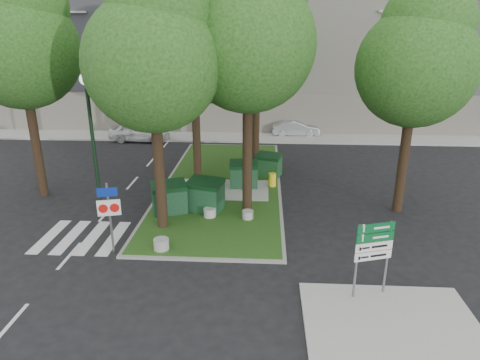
# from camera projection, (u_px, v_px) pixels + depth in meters

# --- Properties ---
(ground) EXTENTS (120.00, 120.00, 0.00)m
(ground) POSITION_uv_depth(u_px,v_px,m) (188.00, 259.00, 15.83)
(ground) COLOR black
(ground) RESTS_ON ground
(median_island) EXTENTS (6.00, 16.00, 0.12)m
(median_island) POSITION_uv_depth(u_px,v_px,m) (222.00, 184.00, 23.30)
(median_island) COLOR #1B4213
(median_island) RESTS_ON ground
(median_kerb) EXTENTS (6.30, 16.30, 0.10)m
(median_kerb) POSITION_uv_depth(u_px,v_px,m) (222.00, 184.00, 23.31)
(median_kerb) COLOR gray
(median_kerb) RESTS_ON ground
(sidewalk_corner) EXTENTS (5.00, 4.00, 0.12)m
(sidewalk_corner) POSITION_uv_depth(u_px,v_px,m) (393.00, 327.00, 12.16)
(sidewalk_corner) COLOR #999993
(sidewalk_corner) RESTS_ON ground
(building_sidewalk) EXTENTS (42.00, 3.00, 0.12)m
(building_sidewalk) POSITION_uv_depth(u_px,v_px,m) (229.00, 137.00, 33.20)
(building_sidewalk) COLOR #999993
(building_sidewalk) RESTS_ON ground
(zebra_crossing) EXTENTS (5.00, 3.00, 0.01)m
(zebra_crossing) POSITION_uv_depth(u_px,v_px,m) (103.00, 238.00, 17.45)
(zebra_crossing) COLOR silver
(zebra_crossing) RESTS_ON ground
(apartment_building) EXTENTS (41.00, 12.00, 16.00)m
(apartment_building) POSITION_uv_depth(u_px,v_px,m) (236.00, 29.00, 37.58)
(apartment_building) COLOR tan
(apartment_building) RESTS_ON ground
(tree_median_near_left) EXTENTS (5.20, 5.20, 10.53)m
(tree_median_near_left) POSITION_uv_depth(u_px,v_px,m) (154.00, 50.00, 15.85)
(tree_median_near_left) COLOR black
(tree_median_near_left) RESTS_ON ground
(tree_median_near_right) EXTENTS (5.60, 5.60, 11.46)m
(tree_median_near_right) POSITION_uv_depth(u_px,v_px,m) (250.00, 30.00, 17.31)
(tree_median_near_right) COLOR black
(tree_median_near_right) RESTS_ON ground
(tree_median_mid) EXTENTS (4.80, 4.80, 9.99)m
(tree_median_mid) POSITION_uv_depth(u_px,v_px,m) (195.00, 50.00, 22.05)
(tree_median_mid) COLOR black
(tree_median_mid) RESTS_ON ground
(tree_median_far) EXTENTS (5.80, 5.80, 11.93)m
(tree_median_far) POSITION_uv_depth(u_px,v_px,m) (259.00, 23.00, 24.24)
(tree_median_far) COLOR black
(tree_median_far) RESTS_ON ground
(tree_street_left) EXTENTS (5.40, 5.40, 11.00)m
(tree_street_left) POSITION_uv_depth(u_px,v_px,m) (21.00, 38.00, 19.42)
(tree_street_left) COLOR black
(tree_street_left) RESTS_ON ground
(tree_street_right) EXTENTS (5.00, 5.00, 10.06)m
(tree_street_right) POSITION_uv_depth(u_px,v_px,m) (419.00, 56.00, 17.73)
(tree_street_right) COLOR black
(tree_street_right) RESTS_ON ground
(dumpster_a) EXTENTS (1.83, 1.56, 1.44)m
(dumpster_a) POSITION_uv_depth(u_px,v_px,m) (169.00, 198.00, 19.41)
(dumpster_a) COLOR #0D321B
(dumpster_a) RESTS_ON median_island
(dumpster_b) EXTENTS (1.85, 1.53, 1.48)m
(dumpster_b) POSITION_uv_depth(u_px,v_px,m) (205.00, 195.00, 19.65)
(dumpster_b) COLOR #10391D
(dumpster_b) RESTS_ON median_island
(dumpster_c) EXTENTS (1.55, 1.14, 1.38)m
(dumpster_c) POSITION_uv_depth(u_px,v_px,m) (244.00, 174.00, 22.58)
(dumpster_c) COLOR #10361C
(dumpster_c) RESTS_ON median_island
(dumpster_d) EXTENTS (1.64, 1.37, 1.30)m
(dumpster_d) POSITION_uv_depth(u_px,v_px,m) (268.00, 165.00, 24.25)
(dumpster_d) COLOR #133D19
(dumpster_d) RESTS_ON median_island
(bollard_left) EXTENTS (0.58, 0.58, 0.42)m
(bollard_left) POSITION_uv_depth(u_px,v_px,m) (161.00, 244.00, 16.25)
(bollard_left) COLOR #989994
(bollard_left) RESTS_ON median_island
(bollard_right) EXTENTS (0.50, 0.50, 0.36)m
(bollard_right) POSITION_uv_depth(u_px,v_px,m) (248.00, 214.00, 18.90)
(bollard_right) COLOR #9E9E99
(bollard_right) RESTS_ON median_island
(bollard_mid) EXTENTS (0.55, 0.55, 0.39)m
(bollard_mid) POSITION_uv_depth(u_px,v_px,m) (210.00, 212.00, 19.08)
(bollard_mid) COLOR #ADACA7
(bollard_mid) RESTS_ON median_island
(litter_bin) EXTENTS (0.40, 0.40, 0.70)m
(litter_bin) POSITION_uv_depth(u_px,v_px,m) (272.00, 180.00, 22.70)
(litter_bin) COLOR yellow
(litter_bin) RESTS_ON median_island
(street_lamp) EXTENTS (0.51, 0.51, 6.35)m
(street_lamp) POSITION_uv_depth(u_px,v_px,m) (92.00, 129.00, 18.27)
(street_lamp) COLOR black
(street_lamp) RESTS_ON ground
(traffic_sign_pole) EXTENTS (0.83, 0.26, 2.81)m
(traffic_sign_pole) POSITION_uv_depth(u_px,v_px,m) (109.00, 209.00, 15.74)
(traffic_sign_pole) COLOR slate
(traffic_sign_pole) RESTS_ON ground
(directional_sign) EXTENTS (1.20, 0.41, 2.48)m
(directional_sign) POSITION_uv_depth(u_px,v_px,m) (373.00, 248.00, 13.01)
(directional_sign) COLOR slate
(directional_sign) RESTS_ON sidewalk_corner
(car_white) EXTENTS (4.56, 2.06, 1.52)m
(car_white) POSITION_uv_depth(u_px,v_px,m) (140.00, 131.00, 32.04)
(car_white) COLOR silver
(car_white) RESTS_ON ground
(car_silver) EXTENTS (3.74, 1.42, 1.22)m
(car_silver) POSITION_uv_depth(u_px,v_px,m) (296.00, 128.00, 33.67)
(car_silver) COLOR #999DA1
(car_silver) RESTS_ON ground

